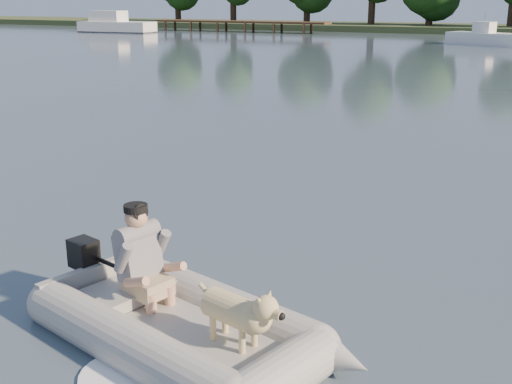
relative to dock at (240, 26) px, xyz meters
The scene contains 8 objects.
water 58.14m from the dock, 63.43° to the right, with size 160.00×160.00×0.00m, color slate.
dock is the anchor object (origin of this frame).
dinghy 58.47m from the dock, 63.10° to the right, with size 4.53×3.40×1.30m, color gray, non-canonical shape.
man 57.99m from the dock, 63.55° to the right, with size 0.68×0.58×1.01m, color slate, non-canonical shape.
dog 58.84m from the dock, 62.63° to the right, with size 0.87×0.31×0.58m, color #CCB976, non-canonical shape.
outboard_motor 57.43m from the dock, 64.25° to the right, with size 0.39×0.27×0.74m, color black, non-canonical shape.
cabin_cruiser 11.74m from the dock, 149.09° to the right, with size 7.65×2.73×2.37m, color white, non-canonical shape.
motorboat 25.34m from the dock, 20.33° to the right, with size 5.45×2.10×2.31m, color white, non-canonical shape.
Camera 1 is at (3.42, -4.66, 3.11)m, focal length 45.00 mm.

